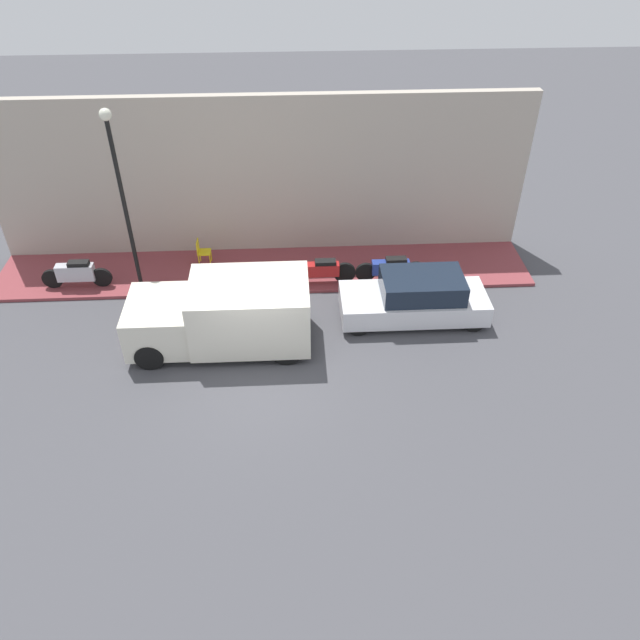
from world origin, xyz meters
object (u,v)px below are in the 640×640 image
(motorcycle_red, at_px, (321,270))
(streetlamp, at_px, (120,183))
(cafe_chair, at_px, (202,251))
(delivery_van, at_px, (223,314))
(motorcycle_blue, at_px, (391,268))
(scooter_silver, at_px, (76,273))
(parked_car, at_px, (416,298))

(motorcycle_red, height_order, streetlamp, streetlamp)
(motorcycle_red, relative_size, cafe_chair, 2.58)
(delivery_van, relative_size, motorcycle_blue, 2.23)
(motorcycle_blue, height_order, cafe_chair, cafe_chair)
(delivery_van, relative_size, scooter_silver, 2.30)
(parked_car, distance_m, cafe_chair, 6.85)
(motorcycle_red, bearing_deg, delivery_van, 133.66)
(motorcycle_red, distance_m, motorcycle_blue, 2.12)
(parked_car, distance_m, motorcycle_red, 3.07)
(parked_car, xyz_separation_m, cafe_chair, (2.96, 6.18, -0.06))
(parked_car, distance_m, streetlamp, 8.56)
(delivery_van, height_order, streetlamp, streetlamp)
(motorcycle_red, distance_m, scooter_silver, 7.22)
(delivery_van, height_order, motorcycle_red, delivery_van)
(parked_car, bearing_deg, streetlamp, 77.75)
(motorcycle_red, height_order, scooter_silver, scooter_silver)
(delivery_van, bearing_deg, scooter_silver, 58.86)
(streetlamp, relative_size, cafe_chair, 6.52)
(delivery_van, relative_size, streetlamp, 0.87)
(parked_car, relative_size, streetlamp, 0.75)
(cafe_chair, bearing_deg, scooter_silver, 106.72)
(streetlamp, distance_m, cafe_chair, 3.58)
(motorcycle_blue, bearing_deg, streetlamp, 90.22)
(scooter_silver, height_order, cafe_chair, scooter_silver)
(scooter_silver, xyz_separation_m, streetlamp, (-0.17, -1.87, 2.90))
(scooter_silver, height_order, streetlamp, streetlamp)
(motorcycle_blue, bearing_deg, cafe_chair, 78.10)
(cafe_chair, bearing_deg, streetlamp, 125.93)
(streetlamp, bearing_deg, motorcycle_red, -90.06)
(scooter_silver, xyz_separation_m, motorcycle_blue, (-0.14, -9.33, -0.04))
(motorcycle_red, bearing_deg, scooter_silver, 88.64)
(parked_car, relative_size, delivery_van, 0.86)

